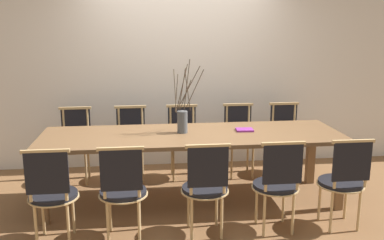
# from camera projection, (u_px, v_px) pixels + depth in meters

# --- Properties ---
(ground_plane) EXTENTS (16.00, 16.00, 0.00)m
(ground_plane) POSITION_uv_depth(u_px,v_px,m) (192.00, 201.00, 4.74)
(ground_plane) COLOR brown
(wall_rear) EXTENTS (12.00, 0.06, 3.20)m
(wall_rear) POSITION_uv_depth(u_px,v_px,m) (181.00, 48.00, 5.69)
(wall_rear) COLOR silver
(wall_rear) RESTS_ON ground_plane
(dining_table) EXTENTS (3.22, 0.99, 0.77)m
(dining_table) POSITION_uv_depth(u_px,v_px,m) (192.00, 141.00, 4.59)
(dining_table) COLOR brown
(dining_table) RESTS_ON ground_plane
(chair_near_leftend) EXTENTS (0.44, 0.44, 0.91)m
(chair_near_leftend) POSITION_uv_depth(u_px,v_px,m) (52.00, 191.00, 3.71)
(chair_near_leftend) COLOR black
(chair_near_leftend) RESTS_ON ground_plane
(chair_near_left) EXTENTS (0.44, 0.44, 0.91)m
(chair_near_left) POSITION_uv_depth(u_px,v_px,m) (123.00, 188.00, 3.78)
(chair_near_left) COLOR black
(chair_near_left) RESTS_ON ground_plane
(chair_near_center) EXTENTS (0.44, 0.44, 0.91)m
(chair_near_center) POSITION_uv_depth(u_px,v_px,m) (206.00, 185.00, 3.86)
(chair_near_center) COLOR black
(chair_near_center) RESTS_ON ground_plane
(chair_near_right) EXTENTS (0.44, 0.44, 0.91)m
(chair_near_right) POSITION_uv_depth(u_px,v_px,m) (277.00, 182.00, 3.93)
(chair_near_right) COLOR black
(chair_near_right) RESTS_ON ground_plane
(chair_near_rightend) EXTENTS (0.44, 0.44, 0.91)m
(chair_near_rightend) POSITION_uv_depth(u_px,v_px,m) (343.00, 179.00, 4.01)
(chair_near_rightend) COLOR black
(chair_near_rightend) RESTS_ON ground_plane
(chair_far_leftend) EXTENTS (0.44, 0.44, 0.91)m
(chair_far_leftend) POSITION_uv_depth(u_px,v_px,m) (75.00, 142.00, 5.26)
(chair_far_leftend) COLOR black
(chair_far_leftend) RESTS_ON ground_plane
(chair_far_left) EXTENTS (0.44, 0.44, 0.91)m
(chair_far_left) POSITION_uv_depth(u_px,v_px,m) (131.00, 140.00, 5.34)
(chair_far_left) COLOR black
(chair_far_left) RESTS_ON ground_plane
(chair_far_center) EXTENTS (0.44, 0.44, 0.91)m
(chair_far_center) POSITION_uv_depth(u_px,v_px,m) (183.00, 139.00, 5.41)
(chair_far_center) COLOR black
(chair_far_center) RESTS_ON ground_plane
(chair_far_right) EXTENTS (0.44, 0.44, 0.91)m
(chair_far_right) POSITION_uv_depth(u_px,v_px,m) (240.00, 137.00, 5.49)
(chair_far_right) COLOR black
(chair_far_right) RESTS_ON ground_plane
(chair_far_rightend) EXTENTS (0.44, 0.44, 0.91)m
(chair_far_rightend) POSITION_uv_depth(u_px,v_px,m) (286.00, 136.00, 5.56)
(chair_far_rightend) COLOR black
(chair_far_rightend) RESTS_ON ground_plane
(vase_centerpiece) EXTENTS (0.31, 0.32, 0.79)m
(vase_centerpiece) POSITION_uv_depth(u_px,v_px,m) (183.00, 119.00, 4.59)
(vase_centerpiece) COLOR #4C5156
(vase_centerpiece) RESTS_ON dining_table
(book_stack) EXTENTS (0.19, 0.16, 0.02)m
(book_stack) POSITION_uv_depth(u_px,v_px,m) (245.00, 130.00, 4.70)
(book_stack) COLOR #842D8C
(book_stack) RESTS_ON dining_table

